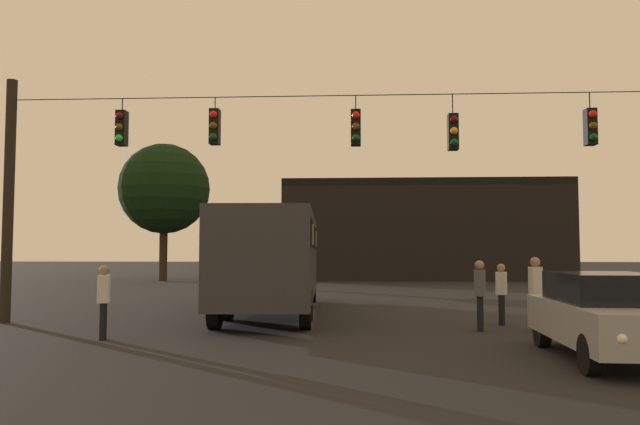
{
  "coord_description": "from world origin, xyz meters",
  "views": [
    {
      "loc": [
        0.25,
        -4.61,
        1.91
      ],
      "look_at": [
        -0.8,
        15.04,
        3.15
      ],
      "focal_mm": 34.69,
      "sensor_mm": 36.0,
      "label": 1
    }
  ],
  "objects": [
    {
      "name": "pedestrian_crossing_right",
      "position": [
        -5.15,
        8.58,
        0.9
      ],
      "size": [
        0.33,
        0.41,
        1.61
      ],
      "color": "black",
      "rests_on": "ground"
    },
    {
      "name": "pedestrian_crossing_left",
      "position": [
        4.65,
        10.62,
        1.01
      ],
      "size": [
        0.25,
        0.37,
        1.77
      ],
      "color": "black",
      "rests_on": "ground"
    },
    {
      "name": "overhead_signal_span",
      "position": [
        0.01,
        11.53,
        3.93
      ],
      "size": [
        18.4,
        0.44,
        6.59
      ],
      "color": "black",
      "rests_on": "ground"
    },
    {
      "name": "tree_left_silhouette",
      "position": [
        -11.99,
        34.68,
        5.95
      ],
      "size": [
        5.84,
        5.84,
        8.89
      ],
      "color": "#2D2116",
      "rests_on": "ground"
    },
    {
      "name": "city_bus",
      "position": [
        -2.22,
        14.7,
        1.87
      ],
      "size": [
        3.01,
        11.1,
        3.0
      ],
      "color": "#2D2D33",
      "rests_on": "ground"
    },
    {
      "name": "car_near_right",
      "position": [
        4.74,
        6.63,
        0.8
      ],
      "size": [
        1.99,
        4.4,
        1.52
      ],
      "color": "#99999E",
      "rests_on": "ground"
    },
    {
      "name": "ground_plane",
      "position": [
        0.0,
        24.5,
        0.0
      ],
      "size": [
        168.0,
        168.0,
        0.0
      ],
      "primitive_type": "plane",
      "color": "black",
      "rests_on": "ground"
    },
    {
      "name": "pedestrian_crossing_center",
      "position": [
        3.29,
        10.5,
        0.95
      ],
      "size": [
        0.33,
        0.41,
        1.69
      ],
      "color": "black",
      "rests_on": "ground"
    },
    {
      "name": "corner_building",
      "position": [
        5.07,
        39.64,
        3.33
      ],
      "size": [
        18.93,
        8.98,
        6.66
      ],
      "color": "black",
      "rests_on": "ground"
    },
    {
      "name": "pedestrian_near_bus",
      "position": [
        4.1,
        11.75,
        0.89
      ],
      "size": [
        0.36,
        0.42,
        1.59
      ],
      "color": "black",
      "rests_on": "ground"
    }
  ]
}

